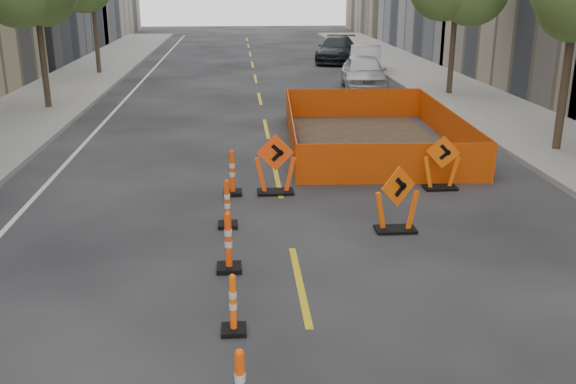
{
  "coord_description": "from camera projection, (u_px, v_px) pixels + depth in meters",
  "views": [
    {
      "loc": [
        -0.97,
        -5.72,
        4.85
      ],
      "look_at": [
        -0.07,
        5.63,
        1.1
      ],
      "focal_mm": 40.0,
      "sensor_mm": 36.0,
      "label": 1
    }
  ],
  "objects": [
    {
      "name": "channelizer_5",
      "position": [
        228.0,
        241.0,
        11.14
      ],
      "size": [
        0.43,
        0.43,
        1.1
      ],
      "primitive_type": null,
      "color": "#F53E0A",
      "rests_on": "ground"
    },
    {
      "name": "chevron_sign_left",
      "position": [
        275.0,
        164.0,
        15.19
      ],
      "size": [
        0.99,
        0.62,
        1.46
      ],
      "primitive_type": null,
      "rotation": [
        0.0,
        0.0,
        -0.03
      ],
      "color": "#FF430A",
      "rests_on": "ground"
    },
    {
      "name": "channelizer_6",
      "position": [
        227.0,
        203.0,
        13.16
      ],
      "size": [
        0.4,
        0.4,
        1.02
      ],
      "primitive_type": null,
      "color": "#DA4209",
      "rests_on": "ground"
    },
    {
      "name": "parked_car_mid",
      "position": [
        366.0,
        60.0,
        34.91
      ],
      "size": [
        2.55,
        4.86,
        1.52
      ],
      "primitive_type": "imported",
      "rotation": [
        0.0,
        0.0,
        -0.21
      ],
      "color": "#A2A1A7",
      "rests_on": "ground"
    },
    {
      "name": "channelizer_7",
      "position": [
        232.0,
        172.0,
        15.16
      ],
      "size": [
        0.44,
        0.44,
        1.11
      ],
      "primitive_type": null,
      "color": "#EB4309",
      "rests_on": "ground"
    },
    {
      "name": "channelizer_4",
      "position": [
        233.0,
        304.0,
        9.17
      ],
      "size": [
        0.37,
        0.37,
        0.93
      ],
      "primitive_type": null,
      "color": "#FF5A0A",
      "rests_on": "ground"
    },
    {
      "name": "parked_car_near",
      "position": [
        364.0,
        73.0,
        29.78
      ],
      "size": [
        2.38,
        4.95,
        1.63
      ],
      "primitive_type": "imported",
      "rotation": [
        0.0,
        0.0,
        -0.1
      ],
      "color": "silver",
      "rests_on": "ground"
    },
    {
      "name": "chevron_sign_center",
      "position": [
        397.0,
        199.0,
        12.87
      ],
      "size": [
        1.07,
        0.88,
        1.38
      ],
      "primitive_type": null,
      "rotation": [
        0.0,
        0.0,
        0.42
      ],
      "color": "#ED530A",
      "rests_on": "ground"
    },
    {
      "name": "sidewalk_right",
      "position": [
        575.0,
        150.0,
        19.03
      ],
      "size": [
        4.0,
        90.0,
        0.15
      ],
      "primitive_type": "cube",
      "color": "gray",
      "rests_on": "ground"
    },
    {
      "name": "chevron_sign_right",
      "position": [
        442.0,
        162.0,
        15.53
      ],
      "size": [
        1.04,
        0.85,
        1.35
      ],
      "primitive_type": null,
      "rotation": [
        0.0,
        0.0,
        -0.41
      ],
      "color": "#E15809",
      "rests_on": "ground"
    },
    {
      "name": "parked_car_far",
      "position": [
        337.0,
        50.0,
        40.15
      ],
      "size": [
        3.51,
        5.75,
        1.56
      ],
      "primitive_type": "imported",
      "rotation": [
        0.0,
        0.0,
        -0.26
      ],
      "color": "black",
      "rests_on": "ground"
    },
    {
      "name": "safety_fence",
      "position": [
        370.0,
        127.0,
        19.95
      ],
      "size": [
        5.37,
        8.67,
        1.05
      ],
      "primitive_type": null,
      "rotation": [
        0.0,
        0.0,
        -0.05
      ],
      "color": "orange",
      "rests_on": "ground"
    }
  ]
}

